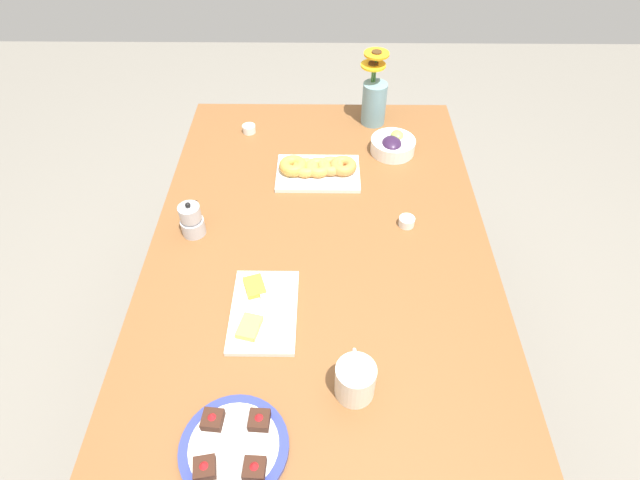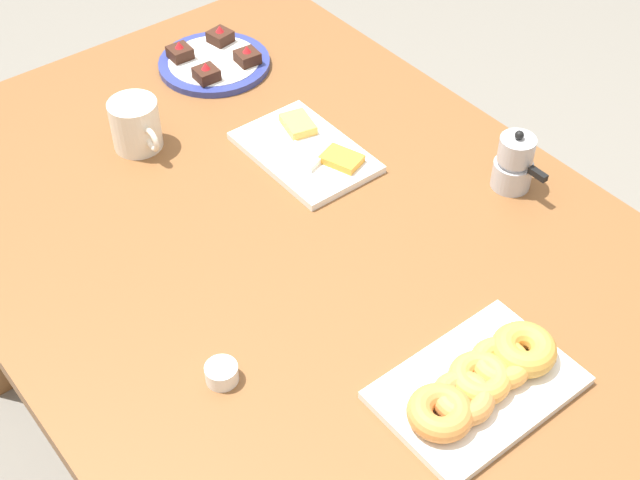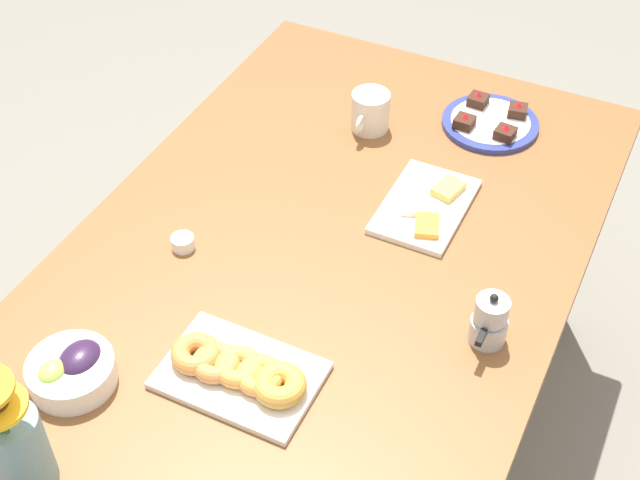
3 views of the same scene
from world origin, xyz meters
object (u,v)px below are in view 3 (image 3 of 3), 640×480
at_px(grape_bowl, 72,370).
at_px(flower_vase, 17,445).
at_px(dining_table, 320,283).
at_px(moka_pot, 490,321).
at_px(dessert_plate, 490,122).
at_px(cheese_platter, 426,206).
at_px(croissant_platter, 240,371).
at_px(coffee_mug, 370,111).
at_px(jam_cup_honey, 183,242).

relative_size(grape_bowl, flower_vase, 0.57).
xyz_separation_m(dining_table, moka_pot, (0.07, 0.38, 0.13)).
xyz_separation_m(grape_bowl, flower_vase, (0.19, 0.06, 0.07)).
distance_m(grape_bowl, dessert_plate, 1.14).
height_order(cheese_platter, croissant_platter, croissant_platter).
relative_size(dining_table, dessert_plate, 6.92).
xyz_separation_m(dining_table, cheese_platter, (-0.22, 0.15, 0.10)).
xyz_separation_m(cheese_platter, moka_pot, (0.29, 0.23, 0.04)).
bearing_deg(cheese_platter, croissant_platter, -13.09).
distance_m(dining_table, cheese_platter, 0.28).
bearing_deg(coffee_mug, croissant_platter, 6.84).
bearing_deg(flower_vase, jam_cup_honey, -173.16).
bearing_deg(grape_bowl, dining_table, 152.30).
xyz_separation_m(cheese_platter, flower_vase, (0.90, -0.34, 0.09)).
distance_m(croissant_platter, jam_cup_honey, 0.37).
height_order(coffee_mug, jam_cup_honey, coffee_mug).
relative_size(dining_table, jam_cup_honey, 33.33).
distance_m(croissant_platter, flower_vase, 0.39).
relative_size(coffee_mug, flower_vase, 0.46).
bearing_deg(moka_pot, croissant_platter, -52.27).
distance_m(dining_table, flower_vase, 0.73).
distance_m(cheese_platter, croissant_platter, 0.59).
bearing_deg(dining_table, flower_vase, -16.02).
bearing_deg(coffee_mug, dining_table, 10.65).
relative_size(cheese_platter, moka_pot, 2.18).
height_order(grape_bowl, dessert_plate, grape_bowl).
distance_m(dining_table, croissant_platter, 0.37).
bearing_deg(flower_vase, dining_table, 163.98).
relative_size(coffee_mug, grape_bowl, 0.80).
distance_m(grape_bowl, flower_vase, 0.21).
bearing_deg(dessert_plate, croissant_platter, -9.95).
distance_m(coffee_mug, croissant_platter, 0.80).
relative_size(jam_cup_honey, moka_pot, 0.40).
xyz_separation_m(coffee_mug, dessert_plate, (-0.14, 0.26, -0.04)).
height_order(coffee_mug, dessert_plate, coffee_mug).
xyz_separation_m(dining_table, coffee_mug, (-0.44, -0.08, 0.13)).
relative_size(cheese_platter, croissant_platter, 0.92).
bearing_deg(cheese_platter, moka_pot, 38.53).
bearing_deg(grape_bowl, coffee_mug, 169.56).
xyz_separation_m(jam_cup_honey, moka_pot, (-0.04, 0.64, 0.03)).
bearing_deg(grape_bowl, jam_cup_honey, -178.56).
distance_m(dessert_plate, moka_pot, 0.68).
relative_size(dining_table, flower_vase, 5.87).
relative_size(cheese_platter, flower_vase, 0.95).
height_order(coffee_mug, flower_vase, flower_vase).
bearing_deg(flower_vase, moka_pot, 136.77).
height_order(jam_cup_honey, dessert_plate, dessert_plate).
bearing_deg(jam_cup_honey, moka_pot, 93.49).
bearing_deg(dessert_plate, dining_table, -16.84).
height_order(dessert_plate, flower_vase, flower_vase).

